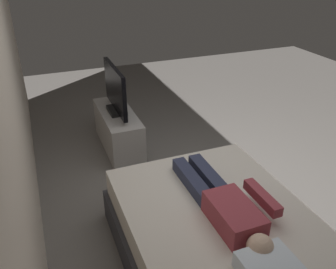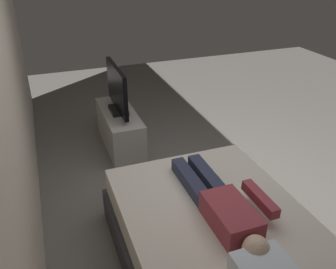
{
  "view_description": "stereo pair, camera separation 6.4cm",
  "coord_description": "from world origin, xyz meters",
  "px_view_note": "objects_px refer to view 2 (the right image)",
  "views": [
    {
      "loc": [
        -2.49,
        1.52,
        2.35
      ],
      "look_at": [
        0.4,
        0.38,
        0.69
      ],
      "focal_mm": 37.92,
      "sensor_mm": 36.0,
      "label": 1
    },
    {
      "loc": [
        -2.52,
        1.46,
        2.35
      ],
      "look_at": [
        0.4,
        0.38,
        0.69
      ],
      "focal_mm": 37.92,
      "sensor_mm": 36.0,
      "label": 2
    }
  ],
  "objects_px": {
    "tv": "(117,90)",
    "person": "(224,206)",
    "remote": "(258,191)",
    "tv_stand": "(120,129)",
    "bed": "(217,245)"
  },
  "relations": [
    {
      "from": "remote",
      "to": "tv",
      "type": "distance_m",
      "value": 2.19
    },
    {
      "from": "remote",
      "to": "tv",
      "type": "bearing_deg",
      "value": 18.63
    },
    {
      "from": "person",
      "to": "tv",
      "type": "distance_m",
      "value": 2.24
    },
    {
      "from": "person",
      "to": "tv_stand",
      "type": "relative_size",
      "value": 1.15
    },
    {
      "from": "bed",
      "to": "person",
      "type": "xyz_separation_m",
      "value": [
        0.03,
        -0.04,
        0.36
      ]
    },
    {
      "from": "bed",
      "to": "tv",
      "type": "height_order",
      "value": "tv"
    },
    {
      "from": "bed",
      "to": "tv_stand",
      "type": "xyz_separation_m",
      "value": [
        2.25,
        0.25,
        -0.01
      ]
    },
    {
      "from": "person",
      "to": "remote",
      "type": "bearing_deg",
      "value": -69.53
    },
    {
      "from": "tv_stand",
      "to": "tv",
      "type": "bearing_deg",
      "value": 0.0
    },
    {
      "from": "remote",
      "to": "tv_stand",
      "type": "bearing_deg",
      "value": 18.63
    },
    {
      "from": "tv",
      "to": "person",
      "type": "bearing_deg",
      "value": -172.51
    },
    {
      "from": "remote",
      "to": "person",
      "type": "bearing_deg",
      "value": 110.47
    },
    {
      "from": "person",
      "to": "tv_stand",
      "type": "bearing_deg",
      "value": 7.49
    },
    {
      "from": "tv_stand",
      "to": "bed",
      "type": "bearing_deg",
      "value": -173.68
    },
    {
      "from": "tv_stand",
      "to": "person",
      "type": "bearing_deg",
      "value": -172.51
    }
  ]
}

